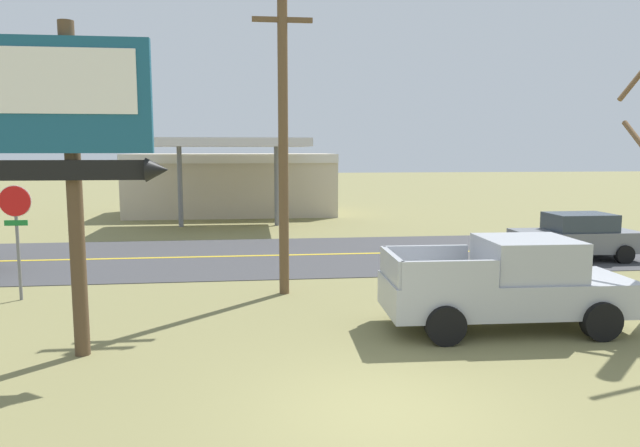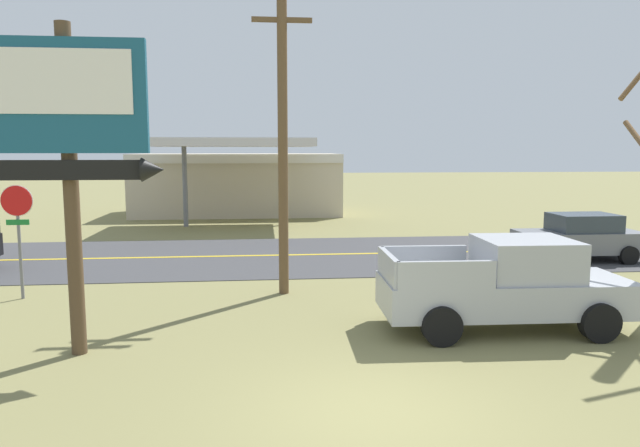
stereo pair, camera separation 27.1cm
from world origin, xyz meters
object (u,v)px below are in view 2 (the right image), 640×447
object	(u,v)px
gas_station	(238,182)
pickup_silver_parked_on_lawn	(507,285)
stop_sign	(18,221)
motel_sign	(70,132)
car_grey_near_lane	(580,237)
utility_pole	(283,125)

from	to	relation	value
gas_station	pickup_silver_parked_on_lawn	xyz separation A→B (m)	(6.58, -23.58, -0.98)
pickup_silver_parked_on_lawn	stop_sign	bearing A→B (deg)	161.87
motel_sign	gas_station	distance (m)	24.55
stop_sign	car_grey_near_lane	xyz separation A→B (m)	(17.16, 3.54, -1.20)
car_grey_near_lane	motel_sign	bearing A→B (deg)	-150.74
stop_sign	utility_pole	distance (m)	7.20
stop_sign	gas_station	distance (m)	20.42
motel_sign	utility_pole	size ratio (longest dim) A/B	0.72
motel_sign	gas_station	size ratio (longest dim) A/B	0.51
car_grey_near_lane	pickup_silver_parked_on_lawn	bearing A→B (deg)	-128.50
utility_pole	pickup_silver_parked_on_lawn	bearing A→B (deg)	-38.31
motel_sign	stop_sign	size ratio (longest dim) A/B	2.06
motel_sign	car_grey_near_lane	world-z (taller)	motel_sign
gas_station	car_grey_near_lane	size ratio (longest dim) A/B	2.86
motel_sign	utility_pole	world-z (taller)	utility_pole
stop_sign	pickup_silver_parked_on_lawn	distance (m)	12.03
gas_station	stop_sign	bearing A→B (deg)	-103.62
motel_sign	utility_pole	distance (m)	5.97
stop_sign	car_grey_near_lane	distance (m)	17.56
stop_sign	car_grey_near_lane	size ratio (longest dim) A/B	0.70
pickup_silver_parked_on_lawn	car_grey_near_lane	distance (m)	9.28
car_grey_near_lane	stop_sign	bearing A→B (deg)	-168.35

